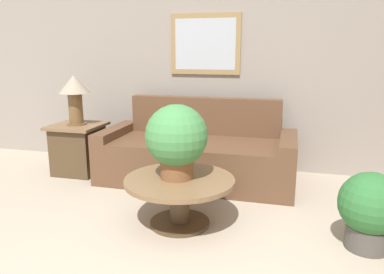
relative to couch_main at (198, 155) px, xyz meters
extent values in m
cube|color=gray|center=(0.47, 0.64, 1.00)|extent=(7.96, 0.06, 2.60)
cube|color=#997A4C|center=(-0.06, 0.59, 1.26)|extent=(0.88, 0.03, 0.74)
cube|color=#B2BCC6|center=(-0.06, 0.58, 1.26)|extent=(0.76, 0.01, 0.62)
cube|color=brown|center=(0.00, -0.04, -0.06)|extent=(1.84, 0.96, 0.48)
cube|color=brown|center=(0.00, 0.35, 0.40)|extent=(1.84, 0.16, 0.45)
cube|color=brown|center=(-1.01, -0.04, -0.01)|extent=(0.18, 0.96, 0.58)
cube|color=brown|center=(1.01, -0.04, -0.01)|extent=(0.18, 0.96, 0.58)
cylinder|color=#4C3823|center=(0.13, -1.16, -0.29)|extent=(0.52, 0.52, 0.03)
cylinder|color=#4C3823|center=(0.13, -1.16, -0.10)|extent=(0.17, 0.17, 0.35)
cylinder|color=brown|center=(0.13, -1.16, 0.10)|extent=(0.95, 0.95, 0.04)
cube|color=#4C3823|center=(-1.49, -0.11, -0.01)|extent=(0.50, 0.50, 0.57)
cube|color=brown|center=(-1.49, -0.11, 0.29)|extent=(0.59, 0.59, 0.03)
cylinder|color=brown|center=(-1.49, -0.11, 0.32)|extent=(0.24, 0.24, 0.02)
cylinder|color=brown|center=(-1.49, -0.11, 0.51)|extent=(0.17, 0.17, 0.36)
cone|color=gray|center=(-1.49, -0.11, 0.79)|extent=(0.37, 0.37, 0.21)
cylinder|color=brown|center=(0.10, -1.15, 0.21)|extent=(0.28, 0.28, 0.17)
sphere|color=#428447|center=(0.10, -1.15, 0.49)|extent=(0.53, 0.53, 0.53)
cylinder|color=#4C4742|center=(1.63, -1.18, -0.21)|extent=(0.32, 0.32, 0.19)
sphere|color=#2D6B33|center=(1.63, -1.18, 0.06)|extent=(0.48, 0.48, 0.48)
camera|label=1|loc=(1.01, -4.06, 1.18)|focal=35.00mm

